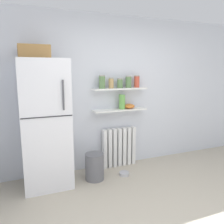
{
  "coord_description": "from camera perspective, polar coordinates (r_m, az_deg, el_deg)",
  "views": [
    {
      "loc": [
        -1.58,
        -1.67,
        1.69
      ],
      "look_at": [
        -0.24,
        1.6,
        1.05
      ],
      "focal_mm": 36.91,
      "sensor_mm": 36.0,
      "label": 1
    }
  ],
  "objects": [
    {
      "name": "wall_shelf_lower",
      "position": [
        3.96,
        1.94,
        0.54
      ],
      "size": [
        0.94,
        0.22,
        0.02
      ],
      "primitive_type": "cube",
      "color": "white"
    },
    {
      "name": "ground_plane",
      "position": [
        3.17,
        12.57,
        -22.2
      ],
      "size": [
        7.04,
        7.04,
        0.0
      ],
      "primitive_type": "plane",
      "color": "#B2A893"
    },
    {
      "name": "shelf_bowl",
      "position": [
        4.03,
        4.33,
        1.46
      ],
      "size": [
        0.18,
        0.18,
        0.08
      ],
      "primitive_type": "ellipsoid",
      "color": "orange",
      "rests_on": "wall_shelf_lower"
    },
    {
      "name": "storage_jar_4",
      "position": [
        4.05,
        6.16,
        7.55
      ],
      "size": [
        0.09,
        0.09,
        0.21
      ],
      "color": "#C64C38",
      "rests_on": "wall_shelf_upper"
    },
    {
      "name": "refrigerator",
      "position": [
        3.45,
        -16.31,
        -2.33
      ],
      "size": [
        0.67,
        0.66,
        2.02
      ],
      "color": "silver",
      "rests_on": "ground_plane"
    },
    {
      "name": "storage_jar_3",
      "position": [
        3.98,
        4.11,
        7.47
      ],
      "size": [
        0.1,
        0.1,
        0.2
      ],
      "color": "#5B7F4C",
      "rests_on": "wall_shelf_upper"
    },
    {
      "name": "pet_food_bowl",
      "position": [
        3.9,
        3.02,
        -15.01
      ],
      "size": [
        0.17,
        0.17,
        0.05
      ],
      "primitive_type": "cylinder",
      "color": "#B7B7BC",
      "rests_on": "ground_plane"
    },
    {
      "name": "storage_jar_2",
      "position": [
        3.91,
        1.98,
        7.15
      ],
      "size": [
        0.09,
        0.09,
        0.16
      ],
      "color": "#5B7F4C",
      "rests_on": "wall_shelf_upper"
    },
    {
      "name": "trash_bin",
      "position": [
        3.7,
        -4.34,
        -13.33
      ],
      "size": [
        0.29,
        0.29,
        0.42
      ],
      "primitive_type": "cylinder",
      "color": "slate",
      "rests_on": "ground_plane"
    },
    {
      "name": "radiator",
      "position": [
        4.16,
        1.71,
        -8.65
      ],
      "size": [
        0.62,
        0.12,
        0.69
      ],
      "color": "white",
      "rests_on": "ground_plane"
    },
    {
      "name": "back_wall",
      "position": [
        4.06,
        0.74,
        4.75
      ],
      "size": [
        7.04,
        0.1,
        2.6
      ],
      "primitive_type": "cube",
      "color": "silver",
      "rests_on": "ground_plane"
    },
    {
      "name": "storage_jar_0",
      "position": [
        3.79,
        -2.49,
        7.46
      ],
      "size": [
        0.1,
        0.1,
        0.22
      ],
      "color": "#5B7F4C",
      "rests_on": "wall_shelf_upper"
    },
    {
      "name": "vase",
      "position": [
        3.96,
        2.5,
        2.51
      ],
      "size": [
        0.11,
        0.11,
        0.25
      ],
      "primitive_type": "cylinder",
      "color": "#66A84C",
      "rests_on": "wall_shelf_lower"
    },
    {
      "name": "storage_jar_1",
      "position": [
        3.85,
        -0.22,
        7.2
      ],
      "size": [
        0.09,
        0.09,
        0.18
      ],
      "color": "tan",
      "rests_on": "wall_shelf_upper"
    },
    {
      "name": "wall_shelf_upper",
      "position": [
        3.92,
        1.97,
        5.79
      ],
      "size": [
        0.94,
        0.22,
        0.02
      ],
      "primitive_type": "cube",
      "color": "white"
    }
  ]
}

